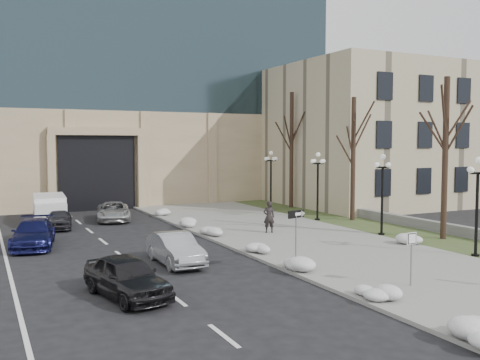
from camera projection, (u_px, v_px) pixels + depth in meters
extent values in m
plane|color=black|center=(448.00, 323.00, 16.04)|extent=(160.00, 160.00, 0.00)
cube|color=gray|center=(297.00, 238.00, 30.10)|extent=(9.00, 40.00, 0.12)
cube|color=gray|center=(224.00, 244.00, 28.12)|extent=(0.30, 40.00, 0.14)
cube|color=#374623|center=(386.00, 230.00, 32.97)|extent=(4.00, 40.00, 0.10)
cube|color=gray|center=(389.00, 219.00, 35.62)|extent=(0.50, 30.00, 0.70)
cube|color=tan|center=(97.00, 157.00, 52.47)|extent=(40.00, 20.00, 8.00)
cube|color=black|center=(95.00, 172.00, 43.61)|extent=(6.00, 2.50, 6.00)
cube|color=tan|center=(97.00, 131.00, 42.12)|extent=(7.50, 0.60, 0.60)
cube|color=tan|center=(52.00, 174.00, 40.81)|extent=(0.60, 0.60, 6.00)
cube|color=tan|center=(141.00, 172.00, 43.89)|extent=(0.60, 0.60, 6.00)
cube|color=tan|center=(384.00, 136.00, 50.37)|extent=(22.00, 18.00, 12.00)
cube|color=black|center=(383.00, 183.00, 39.03)|extent=(1.40, 0.25, 2.00)
cube|color=black|center=(423.00, 181.00, 40.79)|extent=(1.40, 0.25, 2.00)
cube|color=black|center=(461.00, 179.00, 42.55)|extent=(1.40, 0.25, 2.00)
cube|color=black|center=(383.00, 135.00, 38.79)|extent=(1.40, 0.25, 2.00)
cube|color=black|center=(424.00, 135.00, 40.55)|extent=(1.40, 0.25, 2.00)
cube|color=black|center=(462.00, 135.00, 42.31)|extent=(1.40, 0.25, 2.00)
cube|color=black|center=(384.00, 86.00, 38.54)|extent=(1.40, 0.25, 2.00)
cube|color=black|center=(426.00, 88.00, 40.30)|extent=(1.40, 0.25, 2.00)
cube|color=black|center=(463.00, 91.00, 42.07)|extent=(1.40, 0.25, 2.00)
imported|color=black|center=(127.00, 277.00, 18.63)|extent=(2.61, 4.60, 1.48)
imported|color=#989A9F|center=(175.00, 249.00, 23.75)|extent=(1.51, 4.25, 1.40)
imported|color=#16184F|center=(33.00, 234.00, 27.63)|extent=(2.83, 5.19, 1.43)
imported|color=#B7B7B7|center=(113.00, 211.00, 37.03)|extent=(3.03, 5.01, 1.30)
imported|color=#323237|center=(59.00, 219.00, 33.60)|extent=(2.07, 3.91, 1.27)
imported|color=black|center=(269.00, 217.00, 31.40)|extent=(0.77, 0.60, 1.87)
cube|color=silver|center=(49.00, 208.00, 36.58)|extent=(2.35, 4.70, 1.82)
cube|color=silver|center=(51.00, 215.00, 34.05)|extent=(2.02, 1.60, 1.46)
cylinder|color=black|center=(36.00, 223.00, 33.92)|extent=(0.28, 0.65, 0.64)
cylinder|color=black|center=(66.00, 221.00, 34.59)|extent=(0.28, 0.65, 0.64)
cylinder|color=black|center=(35.00, 215.00, 37.55)|extent=(0.28, 0.65, 0.64)
cylinder|color=black|center=(62.00, 214.00, 38.22)|extent=(0.28, 0.65, 0.64)
cylinder|color=slate|center=(296.00, 242.00, 22.12)|extent=(0.06, 0.06, 2.56)
cube|color=black|center=(296.00, 214.00, 22.04)|extent=(0.91, 0.29, 0.32)
cube|color=white|center=(299.00, 214.00, 22.12)|extent=(0.43, 0.13, 0.12)
cone|color=white|center=(303.00, 213.00, 22.27)|extent=(0.28, 0.30, 0.26)
cylinder|color=slate|center=(411.00, 261.00, 19.73)|extent=(0.06, 0.06, 2.07)
cube|color=white|center=(412.00, 239.00, 19.67)|extent=(0.45, 0.04, 0.45)
cube|color=black|center=(412.00, 239.00, 19.65)|extent=(0.40, 0.01, 0.40)
cube|color=white|center=(412.00, 239.00, 19.64)|extent=(0.34, 0.01, 0.34)
ellipsoid|color=silver|center=(377.00, 293.00, 18.23)|extent=(1.10, 1.60, 0.36)
ellipsoid|color=silver|center=(297.00, 266.00, 22.11)|extent=(1.10, 1.60, 0.36)
ellipsoid|color=silver|center=(263.00, 249.00, 25.69)|extent=(1.10, 1.60, 0.36)
ellipsoid|color=silver|center=(217.00, 232.00, 30.62)|extent=(1.10, 1.60, 0.36)
ellipsoid|color=silver|center=(188.00, 224.00, 33.50)|extent=(1.10, 1.60, 0.36)
ellipsoid|color=silver|center=(164.00, 214.00, 38.56)|extent=(1.10, 1.60, 0.36)
ellipsoid|color=silver|center=(415.00, 241.00, 27.92)|extent=(1.10, 1.60, 0.36)
cylinder|color=black|center=(475.00, 256.00, 25.05)|extent=(0.36, 0.36, 0.20)
cylinder|color=black|center=(477.00, 216.00, 24.92)|extent=(0.14, 0.14, 4.00)
cylinder|color=black|center=(478.00, 173.00, 24.78)|extent=(0.10, 0.90, 0.10)
cylinder|color=black|center=(478.00, 173.00, 24.78)|extent=(0.90, 0.10, 0.10)
sphere|color=silver|center=(478.00, 160.00, 24.74)|extent=(0.32, 0.32, 0.32)
sphere|color=silver|center=(471.00, 170.00, 24.57)|extent=(0.28, 0.28, 0.28)
sphere|color=silver|center=(470.00, 169.00, 25.17)|extent=(0.28, 0.28, 0.28)
cylinder|color=black|center=(381.00, 235.00, 30.87)|extent=(0.36, 0.36, 0.20)
cylinder|color=black|center=(382.00, 202.00, 30.74)|extent=(0.14, 0.14, 4.00)
cylinder|color=black|center=(383.00, 167.00, 30.60)|extent=(0.10, 0.90, 0.10)
cylinder|color=black|center=(383.00, 167.00, 30.60)|extent=(0.90, 0.10, 0.10)
sphere|color=silver|center=(383.00, 157.00, 30.56)|extent=(0.32, 0.32, 0.32)
sphere|color=silver|center=(389.00, 165.00, 30.79)|extent=(0.28, 0.28, 0.28)
sphere|color=silver|center=(377.00, 165.00, 30.39)|extent=(0.28, 0.28, 0.28)
sphere|color=silver|center=(377.00, 164.00, 30.99)|extent=(0.28, 0.28, 0.28)
sphere|color=silver|center=(388.00, 165.00, 30.19)|extent=(0.28, 0.28, 0.28)
cylinder|color=black|center=(317.00, 220.00, 36.69)|extent=(0.36, 0.36, 0.20)
cylinder|color=black|center=(318.00, 193.00, 36.56)|extent=(0.14, 0.14, 4.00)
cylinder|color=black|center=(318.00, 163.00, 36.42)|extent=(0.10, 0.90, 0.10)
cylinder|color=black|center=(318.00, 163.00, 36.42)|extent=(0.90, 0.10, 0.10)
sphere|color=silver|center=(318.00, 155.00, 36.38)|extent=(0.32, 0.32, 0.32)
sphere|color=silver|center=(323.00, 161.00, 36.61)|extent=(0.28, 0.28, 0.28)
sphere|color=silver|center=(312.00, 161.00, 36.21)|extent=(0.28, 0.28, 0.28)
sphere|color=silver|center=(314.00, 161.00, 36.81)|extent=(0.28, 0.28, 0.28)
sphere|color=silver|center=(322.00, 161.00, 36.01)|extent=(0.28, 0.28, 0.28)
cylinder|color=black|center=(271.00, 209.00, 42.51)|extent=(0.36, 0.36, 0.20)
cylinder|color=black|center=(271.00, 186.00, 42.38)|extent=(0.14, 0.14, 4.00)
cylinder|color=black|center=(271.00, 161.00, 42.24)|extent=(0.10, 0.90, 0.10)
cylinder|color=black|center=(271.00, 161.00, 42.24)|extent=(0.90, 0.10, 0.10)
sphere|color=silver|center=(271.00, 153.00, 42.20)|extent=(0.32, 0.32, 0.32)
sphere|color=silver|center=(276.00, 159.00, 42.43)|extent=(0.28, 0.28, 0.28)
sphere|color=silver|center=(266.00, 159.00, 42.03)|extent=(0.28, 0.28, 0.28)
sphere|color=silver|center=(268.00, 158.00, 42.63)|extent=(0.28, 0.28, 0.28)
sphere|color=silver|center=(274.00, 159.00, 41.82)|extent=(0.28, 0.28, 0.28)
cylinder|color=black|center=(445.00, 159.00, 29.30)|extent=(0.32, 0.32, 9.00)
cylinder|color=black|center=(353.00, 160.00, 36.47)|extent=(0.32, 0.32, 8.50)
cylinder|color=black|center=(291.00, 151.00, 43.60)|extent=(0.32, 0.32, 9.50)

